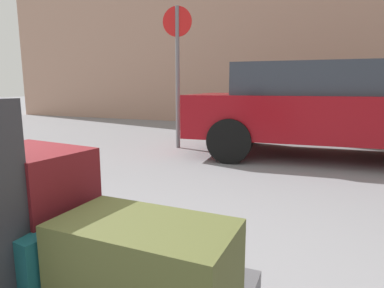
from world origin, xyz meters
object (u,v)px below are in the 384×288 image
object	(u,v)px
suitcase_teal_front_left	(36,234)
duffel_bag_maroon_topmost_pile	(31,178)
duffel_bag_olive_rear_left	(145,267)
no_parking_sign	(178,62)
parked_car	(329,108)

from	to	relation	value
suitcase_teal_front_left	duffel_bag_maroon_topmost_pile	world-z (taller)	duffel_bag_maroon_topmost_pile
duffel_bag_olive_rear_left	no_parking_sign	world-z (taller)	no_parking_sign
no_parking_sign	parked_car	bearing A→B (deg)	3.49
duffel_bag_olive_rear_left	duffel_bag_maroon_topmost_pile	distance (m)	0.63
suitcase_teal_front_left	parked_car	xyz separation A→B (m)	(1.15, 4.47, 0.30)
duffel_bag_maroon_topmost_pile	no_parking_sign	bearing A→B (deg)	113.75
suitcase_teal_front_left	parked_car	bearing A→B (deg)	84.85
duffel_bag_maroon_topmost_pile	duffel_bag_olive_rear_left	bearing A→B (deg)	-2.02
no_parking_sign	duffel_bag_olive_rear_left	bearing A→B (deg)	-66.64
duffel_bag_olive_rear_left	parked_car	world-z (taller)	parked_car
duffel_bag_maroon_topmost_pile	parked_car	distance (m)	4.62
duffel_bag_olive_rear_left	parked_car	distance (m)	4.60
parked_car	duffel_bag_maroon_topmost_pile	bearing A→B (deg)	-104.37
suitcase_teal_front_left	no_parking_sign	distance (m)	4.63
parked_car	no_parking_sign	world-z (taller)	no_parking_sign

